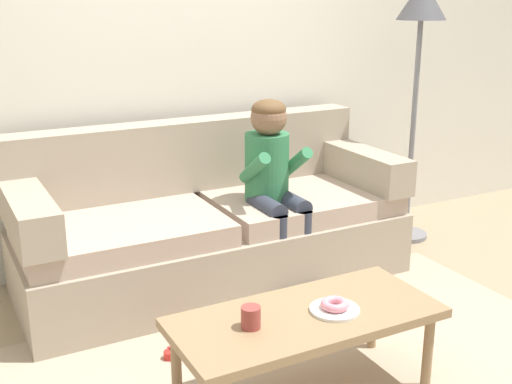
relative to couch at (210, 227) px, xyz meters
The scene contains 11 objects.
ground 0.91m from the couch, 88.62° to the right, with size 10.00×10.00×0.00m, color #9E896B.
wall_back 1.20m from the couch, 87.88° to the left, with size 8.00×0.10×2.80m, color silver.
area_rug 1.15m from the couch, 88.93° to the right, with size 2.71×1.63×0.01m, color tan.
couch is the anchor object (origin of this frame).
coffee_table 1.32m from the couch, 96.27° to the right, with size 1.14×0.51×0.40m.
person_child 0.50m from the couch, 33.32° to the right, with size 0.34×0.58×1.10m.
plate 1.35m from the couch, 91.18° to the right, with size 0.21×0.21×0.01m, color white.
donut 1.35m from the couch, 91.18° to the right, with size 0.12×0.12×0.04m, color pink.
mug 1.37m from the couch, 107.07° to the right, with size 0.08×0.08×0.09m, color #993D38.
toy_controller 0.95m from the couch, 121.79° to the right, with size 0.23×0.09×0.05m.
floor_lamp 1.89m from the couch, ahead, with size 0.32×0.32×1.77m.
Camera 1 is at (-1.48, -2.52, 1.68)m, focal length 45.72 mm.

